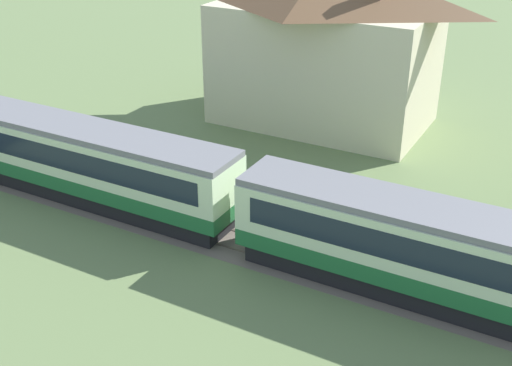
% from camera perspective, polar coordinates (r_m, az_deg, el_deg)
% --- Properties ---
extents(passenger_train, '(80.97, 3.07, 4.11)m').
position_cam_1_polar(passenger_train, '(29.32, -0.90, -1.62)').
color(passenger_train, '#1E6033').
rests_on(passenger_train, ground_plane).
extents(railway_track, '(151.24, 3.60, 0.04)m').
position_cam_1_polar(railway_track, '(31.35, -4.04, -4.44)').
color(railway_track, '#665B51').
rests_on(railway_track, ground_plane).
extents(station_house_brown_roof, '(15.00, 9.13, 11.05)m').
position_cam_1_polar(station_house_brown_roof, '(43.51, 6.18, 12.61)').
color(station_house_brown_roof, beige).
rests_on(station_house_brown_roof, ground_plane).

